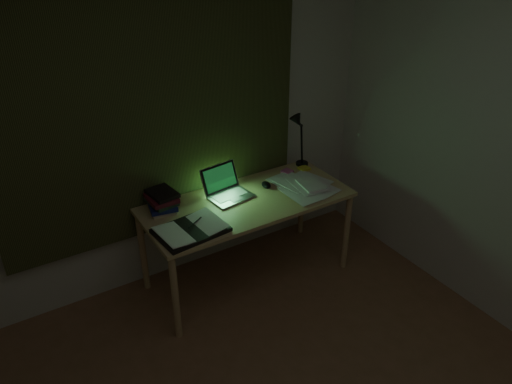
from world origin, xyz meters
TOP-DOWN VIEW (x-y plane):
  - wall_back at (0.00, 2.00)m, footprint 3.50×0.00m
  - curtain at (0.00, 1.96)m, footprint 2.20×0.06m
  - desk at (0.51, 1.59)m, footprint 1.52×0.66m
  - laptop at (0.43, 1.68)m, footprint 0.34×0.38m
  - open_textbook at (-0.01, 1.43)m, footprint 0.47×0.36m
  - book_stack at (-0.05, 1.79)m, footprint 0.18×0.22m
  - loose_papers at (0.98, 1.53)m, footprint 0.40×0.42m
  - mouse at (0.74, 1.68)m, footprint 0.08×0.11m
  - sticky_yellow at (1.16, 1.77)m, footprint 0.08×0.08m
  - sticky_pink at (1.01, 1.80)m, footprint 0.09×0.09m
  - desk_lamp at (1.20, 1.85)m, footprint 0.41×0.34m

SIDE VIEW (x-z plane):
  - desk at x=0.51m, z-range 0.00..0.69m
  - sticky_pink at x=1.01m, z-range 0.69..0.71m
  - sticky_yellow at x=1.16m, z-range 0.69..0.71m
  - loose_papers at x=0.98m, z-range 0.69..0.71m
  - open_textbook at x=-0.01m, z-range 0.69..0.73m
  - mouse at x=0.74m, z-range 0.69..0.73m
  - book_stack at x=-0.05m, z-range 0.69..0.84m
  - laptop at x=0.43m, z-range 0.69..0.91m
  - desk_lamp at x=1.20m, z-range 0.69..1.23m
  - wall_back at x=0.00m, z-range 0.00..2.50m
  - curtain at x=0.00m, z-range 0.45..2.45m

